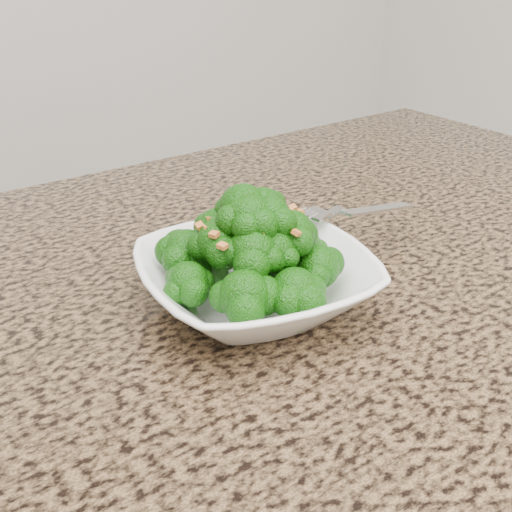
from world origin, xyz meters
TOP-DOWN VIEW (x-y plane):
  - granite_counter at (0.00, 0.30)m, footprint 1.64×1.04m
  - bowl at (0.16, 0.40)m, footprint 0.23×0.23m
  - broccoli_pile at (0.16, 0.40)m, footprint 0.18×0.18m
  - garlic_topping at (0.16, 0.40)m, footprint 0.11×0.11m
  - fork at (0.27, 0.42)m, footprint 0.19×0.06m

SIDE VIEW (x-z plane):
  - granite_counter at x=0.00m, z-range 0.87..0.90m
  - bowl at x=0.16m, z-range 0.90..0.95m
  - fork at x=0.27m, z-range 0.95..0.96m
  - broccoli_pile at x=0.16m, z-range 0.95..1.02m
  - garlic_topping at x=0.16m, z-range 1.02..1.03m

